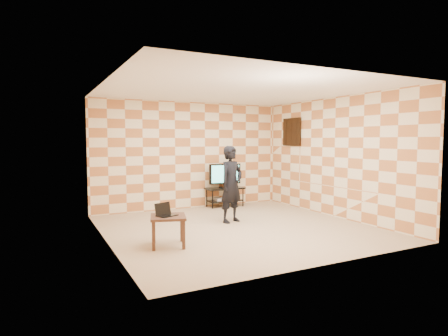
# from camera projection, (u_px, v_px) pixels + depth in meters

# --- Properties ---
(floor) EXTENTS (5.00, 5.00, 0.00)m
(floor) POSITION_uv_depth(u_px,v_px,m) (238.00, 228.00, 7.42)
(floor) COLOR tan
(floor) RESTS_ON ground
(wall_back) EXTENTS (5.00, 0.02, 2.70)m
(wall_back) POSITION_uv_depth(u_px,v_px,m) (190.00, 155.00, 9.54)
(wall_back) COLOR beige
(wall_back) RESTS_ON ground
(wall_front) EXTENTS (5.00, 0.02, 2.70)m
(wall_front) POSITION_uv_depth(u_px,v_px,m) (327.00, 168.00, 5.09)
(wall_front) COLOR beige
(wall_front) RESTS_ON ground
(wall_left) EXTENTS (0.02, 5.00, 2.70)m
(wall_left) POSITION_uv_depth(u_px,v_px,m) (106.00, 163.00, 6.19)
(wall_left) COLOR beige
(wall_left) RESTS_ON ground
(wall_right) EXTENTS (0.02, 5.00, 2.70)m
(wall_right) POSITION_uv_depth(u_px,v_px,m) (335.00, 157.00, 8.44)
(wall_right) COLOR beige
(wall_right) RESTS_ON ground
(ceiling) EXTENTS (5.00, 5.00, 0.02)m
(ceiling) POSITION_uv_depth(u_px,v_px,m) (238.00, 90.00, 7.22)
(ceiling) COLOR white
(ceiling) RESTS_ON wall_back
(wall_art) EXTENTS (0.04, 0.72, 0.72)m
(wall_art) POSITION_uv_depth(u_px,v_px,m) (292.00, 132.00, 9.76)
(wall_art) COLOR black
(wall_art) RESTS_ON wall_right
(tv_stand) EXTENTS (1.00, 0.45, 0.50)m
(tv_stand) POSITION_uv_depth(u_px,v_px,m) (225.00, 193.00, 9.77)
(tv_stand) COLOR black
(tv_stand) RESTS_ON floor
(tv) EXTENTS (0.86, 0.18, 0.62)m
(tv) POSITION_uv_depth(u_px,v_px,m) (225.00, 174.00, 9.74)
(tv) COLOR black
(tv) RESTS_ON tv_stand
(dvd_player) EXTENTS (0.41, 0.30, 0.06)m
(dvd_player) POSITION_uv_depth(u_px,v_px,m) (222.00, 199.00, 9.74)
(dvd_player) COLOR #B2B2B4
(dvd_player) RESTS_ON tv_stand
(game_console) EXTENTS (0.25, 0.20, 0.05)m
(game_console) POSITION_uv_depth(u_px,v_px,m) (233.00, 198.00, 9.93)
(game_console) COLOR silver
(game_console) RESTS_ON tv_stand
(side_table) EXTENTS (0.70, 0.70, 0.50)m
(side_table) POSITION_uv_depth(u_px,v_px,m) (168.00, 221.00, 6.11)
(side_table) COLOR #361C13
(side_table) RESTS_ON floor
(laptop) EXTENTS (0.38, 0.34, 0.21)m
(laptop) POSITION_uv_depth(u_px,v_px,m) (165.00, 213.00, 6.12)
(laptop) COLOR black
(laptop) RESTS_ON side_table
(person) EXTENTS (0.68, 0.56, 1.62)m
(person) POSITION_uv_depth(u_px,v_px,m) (231.00, 184.00, 7.88)
(person) COLOR black
(person) RESTS_ON floor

